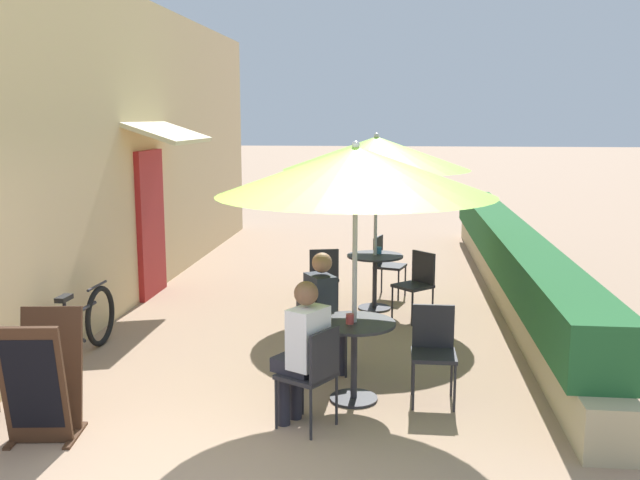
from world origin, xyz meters
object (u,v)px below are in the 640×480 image
Objects in this scene: seated_patron_near_right at (325,308)px; patio_umbrella_mid at (376,153)px; patio_umbrella_near at (356,171)px; seated_patron_near_back at (303,347)px; cafe_chair_near_right at (315,326)px; cafe_chair_mid_left at (323,274)px; cafe_chair_near_left at (433,346)px; patio_table_mid at (375,271)px; coffee_cup_near at (350,319)px; cafe_chair_near_back at (314,370)px; menu_board at (43,378)px; cafe_chair_mid_back at (385,261)px; bicycle_leaning at (79,328)px; patio_table_near at (354,344)px; coffee_cup_mid at (379,250)px; cafe_chair_mid_right at (417,280)px.

patio_umbrella_mid reaches higher than seated_patron_near_right.
patio_umbrella_near is 1.58m from seated_patron_near_back.
cafe_chair_mid_left is at bearing 153.98° from cafe_chair_near_right.
cafe_chair_near_left is 3.54m from patio_umbrella_mid.
patio_table_mid is (0.47, 3.78, -0.16)m from seated_patron_near_back.
patio_umbrella_mid is (0.41, 2.54, 1.41)m from seated_patron_near_right.
seated_patron_near_right is 13.89× the size of coffee_cup_near.
menu_board reaches higher than cafe_chair_near_back.
patio_umbrella_near is 4.20m from cafe_chair_mid_back.
patio_umbrella_mid reaches higher than bicycle_leaning.
patio_table_near is 0.72m from cafe_chair_near_right.
cafe_chair_near_left is 0.86× the size of menu_board.
seated_patron_near_right is at bearing -28.28° from cafe_chair_near_left.
cafe_chair_near_back is 0.20m from seated_patron_near_back.
patio_table_mid is 0.31× the size of patio_umbrella_mid.
cafe_chair_near_left reaches higher than coffee_cup_mid.
patio_umbrella_near is 27.27× the size of coffee_cup_mid.
cafe_chair_near_left is 9.67× the size of coffee_cup_near.
seated_patron_near_right is 1.23× the size of menu_board.
patio_umbrella_near is at bearing -92.60° from cafe_chair_mid_left.
cafe_chair_mid_right reaches higher than coffee_cup_near.
cafe_chair_near_right is 0.70× the size of seated_patron_near_right.
cafe_chair_mid_right is at bearing 123.54° from cafe_chair_near_right.
patio_umbrella_mid is 2.82× the size of cafe_chair_mid_right.
menu_board is (-2.14, -0.39, -0.02)m from cafe_chair_near_back.
cafe_chair_mid_right is 4.10m from bicycle_leaning.
cafe_chair_mid_left reaches higher than coffee_cup_near.
patio_umbrella_near is at bearing 122.83° from cafe_chair_mid_right.
coffee_cup_mid is at bearing 8.80° from cafe_chair_mid_back.
patio_umbrella_near is at bearing -2.83° from seated_patron_near_right.
cafe_chair_near_back is 2.17m from menu_board.
cafe_chair_mid_left is (-0.26, 2.30, -0.17)m from seated_patron_near_right.
patio_umbrella_near reaches higher than cafe_chair_near_right.
patio_table_mid is (0.51, 2.60, 0.01)m from cafe_chair_near_right.
seated_patron_near_back is 0.51× the size of patio_umbrella_mid.
patio_umbrella_mid is 1.32m from coffee_cup_mid.
patio_table_near is 3.89m from cafe_chair_mid_back.
cafe_chair_mid_right is (1.23, -0.21, 0.00)m from cafe_chair_mid_left.
patio_umbrella_mid is at bearing -112.49° from coffee_cup_mid.
patio_umbrella_mid is at bearing 88.47° from patio_umbrella_near.
menu_board reaches higher than patio_table_mid.
patio_umbrella_mid is at bearing 6.10° from cafe_chair_mid_back.
cafe_chair_mid_left is (-1.31, 2.86, 0.00)m from cafe_chair_near_left.
patio_umbrella_mid reaches higher than coffee_cup_mid.
seated_patron_near_right is 1.44× the size of cafe_chair_near_back.
coffee_cup_mid is (-0.07, -0.59, 0.27)m from cafe_chair_mid_back.
patio_table_near is 3.31m from coffee_cup_mid.
menu_board is at bearing -120.53° from coffee_cup_mid.
patio_table_near is at bearing -12.96° from bicycle_leaning.
cafe_chair_mid_right is at bearing 14.58° from cafe_chair_near_back.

